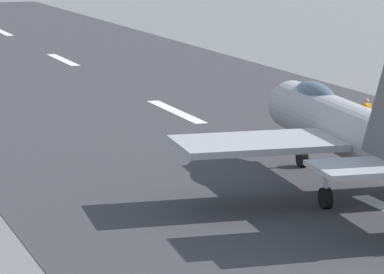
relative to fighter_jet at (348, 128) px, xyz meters
name	(u,v)px	position (x,y,z in m)	size (l,w,h in m)	color
fighter_jet	(348,128)	(0.00, 0.00, 0.00)	(17.32, 13.85, 5.70)	#A09FA0
crew_person	(366,115)	(11.02, -7.07, -1.68)	(0.45, 0.63, 1.62)	#1E2338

